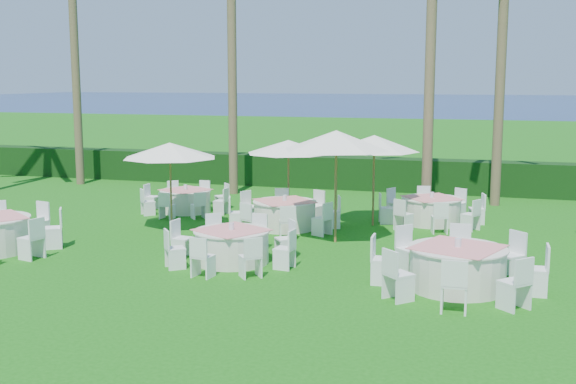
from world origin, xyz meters
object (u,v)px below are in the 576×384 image
Objects in this scene: banquet_table_b at (232,245)px; banquet_table_f at (431,210)px; umbrella_a at (170,150)px; umbrella_d at (374,143)px; banquet_table_e at (285,214)px; umbrella_c at (288,147)px; umbrella_b at (336,140)px; banquet_table_c at (457,267)px; banquet_table_d at (186,200)px.

banquet_table_b is 1.01× the size of banquet_table_f.
umbrella_d is (5.23, 2.18, 0.14)m from umbrella_a.
umbrella_c is at bearing 103.22° from banquet_table_e.
banquet_table_e is 4.28m from banquet_table_f.
umbrella_d is at bearing 76.78° from umbrella_b.
banquet_table_b is 1.00× the size of banquet_table_e.
umbrella_a reaches higher than banquet_table_e.
umbrella_a is (-7.91, 3.53, 1.76)m from banquet_table_c.
banquet_table_b is at bearing -44.98° from umbrella_a.
banquet_table_c is 1.22× the size of banquet_table_d.
umbrella_b is at bearing -103.22° from umbrella_d.
banquet_table_e is 1.18× the size of umbrella_d.
banquet_table_f is (3.92, 5.80, -0.00)m from banquet_table_b.
banquet_table_c is at bearing -7.46° from banquet_table_b.
banquet_table_c is at bearing -24.06° from umbrella_a.
umbrella_a reaches higher than banquet_table_c.
umbrella_c is (-5.39, 6.40, 1.66)m from banquet_table_c.
banquet_table_c reaches higher than banquet_table_e.
banquet_table_c is 1.31× the size of umbrella_a.
banquet_table_c is at bearing -45.88° from umbrella_b.
banquet_table_d is 1.07× the size of umbrella_a.
banquet_table_f is at bearing 2.48° from banquet_table_d.
banquet_table_d is 6.51m from umbrella_b.
umbrella_b reaches higher than banquet_table_e.
banquet_table_b is 1.17× the size of umbrella_a.
umbrella_b is at bearing 134.12° from banquet_table_c.
banquet_table_c reaches higher than banquet_table_b.
umbrella_b is (-3.24, 3.34, 2.16)m from banquet_table_c.
banquet_table_f is at bearing 55.94° from banquet_table_b.
umbrella_b is (5.44, -2.80, 2.24)m from banquet_table_d.
banquet_table_c is 1.33× the size of umbrella_d.
umbrella_b is (1.80, 2.68, 2.21)m from banquet_table_b.
banquet_table_c is at bearing -35.27° from banquet_table_d.
banquet_table_e is 3.08m from umbrella_b.
umbrella_a reaches higher than banquet_table_b.
banquet_table_e is at bearing -22.27° from banquet_table_d.
banquet_table_f is (-1.12, 6.46, -0.05)m from banquet_table_c.
umbrella_c is at bearing 165.72° from umbrella_d.
umbrella_d is at bearing -14.28° from umbrella_c.
banquet_table_f is 2.61m from umbrella_d.
umbrella_a is 1.02× the size of umbrella_c.
banquet_table_e is at bearing 20.35° from umbrella_a.
umbrella_b is at bearing -27.22° from banquet_table_d.
umbrella_a reaches higher than umbrella_c.
banquet_table_b is at bearing 172.54° from banquet_table_c.
banquet_table_f is (3.86, 1.84, -0.01)m from banquet_table_e.
umbrella_b is at bearing -124.20° from banquet_table_f.
umbrella_c is (-0.36, 5.74, 1.71)m from banquet_table_b.
umbrella_a is at bearing 177.63° from umbrella_b.
banquet_table_e is at bearing -76.78° from umbrella_c.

